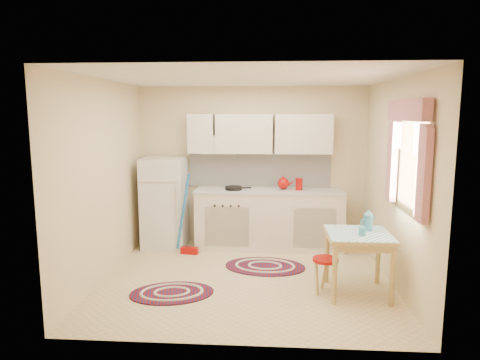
# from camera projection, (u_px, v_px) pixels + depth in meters

# --- Properties ---
(room_shell) EXTENTS (3.64, 3.60, 2.52)m
(room_shell) POSITION_uv_depth(u_px,v_px,m) (260.00, 152.00, 5.43)
(room_shell) COLOR #CDB783
(room_shell) RESTS_ON ground
(fridge) EXTENTS (0.65, 0.60, 1.40)m
(fridge) POSITION_uv_depth(u_px,v_px,m) (165.00, 203.00, 6.67)
(fridge) COLOR silver
(fridge) RESTS_ON ground
(broom) EXTENTS (0.29, 0.16, 1.20)m
(broom) POSITION_uv_depth(u_px,v_px,m) (189.00, 215.00, 6.31)
(broom) COLOR #1D6FBB
(broom) RESTS_ON ground
(base_cabinets) EXTENTS (2.25, 0.60, 0.88)m
(base_cabinets) POSITION_uv_depth(u_px,v_px,m) (269.00, 220.00, 6.65)
(base_cabinets) COLOR beige
(base_cabinets) RESTS_ON ground
(countertop) EXTENTS (2.27, 0.62, 0.04)m
(countertop) POSITION_uv_depth(u_px,v_px,m) (269.00, 191.00, 6.58)
(countertop) COLOR #B1AFA8
(countertop) RESTS_ON base_cabinets
(frying_pan) EXTENTS (0.31, 0.31, 0.05)m
(frying_pan) POSITION_uv_depth(u_px,v_px,m) (234.00, 188.00, 6.56)
(frying_pan) COLOR black
(frying_pan) RESTS_ON countertop
(red_kettle) EXTENTS (0.21, 0.19, 0.20)m
(red_kettle) POSITION_uv_depth(u_px,v_px,m) (283.00, 183.00, 6.54)
(red_kettle) COLOR #990905
(red_kettle) RESTS_ON countertop
(red_canister) EXTENTS (0.14, 0.14, 0.16)m
(red_canister) POSITION_uv_depth(u_px,v_px,m) (299.00, 185.00, 6.53)
(red_canister) COLOR #990905
(red_canister) RESTS_ON countertop
(table) EXTENTS (0.72, 0.72, 0.72)m
(table) POSITION_uv_depth(u_px,v_px,m) (358.00, 264.00, 4.95)
(table) COLOR tan
(table) RESTS_ON ground
(stool) EXTENTS (0.32, 0.32, 0.42)m
(stool) POSITION_uv_depth(u_px,v_px,m) (325.00, 276.00, 4.99)
(stool) COLOR #990905
(stool) RESTS_ON ground
(coffee_pot) EXTENTS (0.16, 0.15, 0.26)m
(coffee_pot) POSITION_uv_depth(u_px,v_px,m) (368.00, 220.00, 4.98)
(coffee_pot) COLOR teal
(coffee_pot) RESTS_ON table
(mug) EXTENTS (0.10, 0.10, 0.10)m
(mug) POSITION_uv_depth(u_px,v_px,m) (362.00, 232.00, 4.78)
(mug) COLOR teal
(mug) RESTS_ON table
(rug_center) EXTENTS (1.15, 0.82, 0.02)m
(rug_center) POSITION_uv_depth(u_px,v_px,m) (265.00, 266.00, 5.85)
(rug_center) COLOR #650E0B
(rug_center) RESTS_ON ground
(rug_left) EXTENTS (1.09, 0.84, 0.02)m
(rug_left) POSITION_uv_depth(u_px,v_px,m) (172.00, 293.00, 4.99)
(rug_left) COLOR #650E0B
(rug_left) RESTS_ON ground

